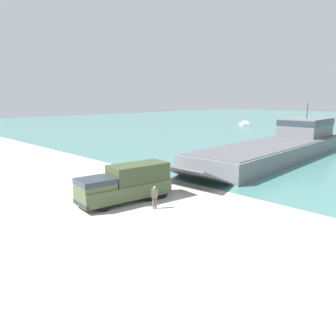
% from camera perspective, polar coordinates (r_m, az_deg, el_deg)
% --- Properties ---
extents(ground_plane, '(240.00, 240.00, 0.00)m').
position_cam_1_polar(ground_plane, '(28.04, -5.21, -4.99)').
color(ground_plane, '#B7B5AD').
extents(landing_craft, '(9.85, 37.79, 7.37)m').
position_cam_1_polar(landing_craft, '(49.71, 19.32, 4.00)').
color(landing_craft, slate).
rests_on(landing_craft, ground_plane).
extents(military_truck, '(3.37, 7.92, 2.98)m').
position_cam_1_polar(military_truck, '(26.43, -7.37, -2.68)').
color(military_truck, '#475638').
rests_on(military_truck, ground_plane).
extents(soldier_on_ramp, '(0.45, 0.50, 1.75)m').
position_cam_1_polar(soldier_on_ramp, '(24.72, -2.35, -4.85)').
color(soldier_on_ramp, '#6B664C').
rests_on(soldier_on_ramp, ground_plane).
extents(moored_boat_b, '(6.56, 6.92, 1.36)m').
position_cam_1_polar(moored_boat_b, '(102.00, 13.27, 7.49)').
color(moored_boat_b, '#B7BABF').
rests_on(moored_boat_b, ground_plane).
extents(mooring_bollard, '(0.25, 0.25, 0.88)m').
position_cam_1_polar(mooring_bollard, '(34.97, -3.81, -0.68)').
color(mooring_bollard, '#333338').
rests_on(mooring_bollard, ground_plane).
extents(shoreline_rock_a, '(1.07, 1.07, 1.07)m').
position_cam_1_polar(shoreline_rock_a, '(39.54, -8.68, -0.00)').
color(shoreline_rock_a, '#66605B').
rests_on(shoreline_rock_a, ground_plane).
extents(shoreline_rock_b, '(1.29, 1.29, 1.29)m').
position_cam_1_polar(shoreline_rock_b, '(38.76, -4.19, -0.14)').
color(shoreline_rock_b, '#66605B').
rests_on(shoreline_rock_b, ground_plane).
extents(shoreline_rock_c, '(0.72, 0.72, 0.72)m').
position_cam_1_polar(shoreline_rock_c, '(35.92, -4.30, -1.13)').
color(shoreline_rock_c, gray).
rests_on(shoreline_rock_c, ground_plane).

